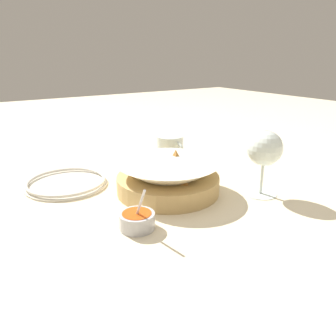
{
  "coord_description": "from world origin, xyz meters",
  "views": [
    {
      "loc": [
        0.68,
        -0.4,
        0.33
      ],
      "look_at": [
        0.04,
        0.02,
        0.06
      ],
      "focal_mm": 35.0,
      "sensor_mm": 36.0,
      "label": 1
    }
  ],
  "objects": [
    {
      "name": "wine_glass",
      "position": [
        0.17,
        0.2,
        0.11
      ],
      "size": [
        0.09,
        0.09,
        0.16
      ],
      "color": "silver",
      "rests_on": "ground_plane"
    },
    {
      "name": "food_basket",
      "position": [
        0.04,
        0.02,
        0.04
      ],
      "size": [
        0.26,
        0.26,
        0.1
      ],
      "color": "tan",
      "rests_on": "ground_plane"
    },
    {
      "name": "side_plate",
      "position": [
        -0.15,
        -0.19,
        0.01
      ],
      "size": [
        0.22,
        0.22,
        0.01
      ],
      "color": "silver",
      "rests_on": "ground_plane"
    },
    {
      "name": "sauce_cup",
      "position": [
        0.16,
        -0.14,
        0.02
      ],
      "size": [
        0.07,
        0.07,
        0.1
      ],
      "color": "#B7B7BC",
      "rests_on": "ground_plane"
    },
    {
      "name": "ground_plane",
      "position": [
        0.0,
        0.0,
        0.0
      ],
      "size": [
        4.0,
        4.0,
        0.0
      ],
      "primitive_type": "plane",
      "color": "beige"
    },
    {
      "name": "beer_mug",
      "position": [
        -0.17,
        0.16,
        0.04
      ],
      "size": [
        0.12,
        0.09,
        0.09
      ],
      "color": "silver",
      "rests_on": "ground_plane"
    }
  ]
}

